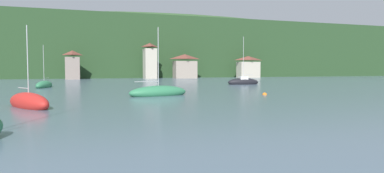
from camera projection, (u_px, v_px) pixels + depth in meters
name	position (u px, v px, depth m)	size (l,w,h in m)	color
wooded_hillside	(145.00, 54.00, 128.55)	(352.00, 45.91, 37.69)	#264223
shore_building_west	(73.00, 65.00, 90.88)	(3.95, 4.95, 7.99)	gray
shore_building_westcentral	(150.00, 61.00, 97.57)	(3.63, 4.96, 10.56)	#BCB29E
shore_building_central	(185.00, 67.00, 100.80)	(7.05, 4.45, 7.37)	gray
shore_building_eastcentral	(248.00, 67.00, 107.36)	(7.18, 4.02, 7.05)	#BCB29E
sailboat_far_2	(158.00, 92.00, 35.98)	(7.10, 3.65, 7.88)	#2D754C
sailboat_mid_6	(29.00, 103.00, 25.16)	(4.42, 5.98, 6.70)	red
sailboat_far_7	(243.00, 82.00, 61.69)	(6.16, 2.18, 9.38)	black
sailboat_far_8	(44.00, 85.00, 51.22)	(2.89, 5.76, 7.03)	#2D754C
mooring_buoy_mid	(265.00, 95.00, 37.24)	(0.51, 0.51, 0.51)	orange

